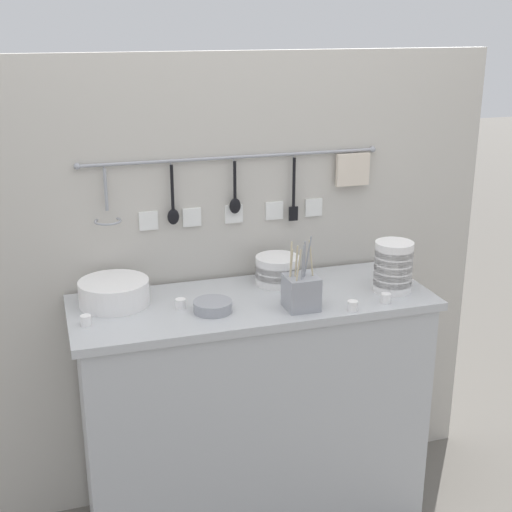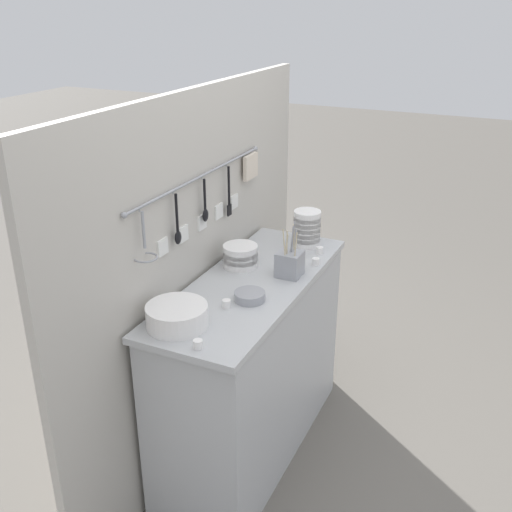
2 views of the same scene
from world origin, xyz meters
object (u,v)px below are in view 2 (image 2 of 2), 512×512
at_px(bowl_stack_nested_right, 240,256).
at_px(plate_stack, 177,316).
at_px(bowl_stack_tall_left, 307,228).
at_px(cup_beside_plates, 198,344).
at_px(steel_mixing_bowl, 250,296).
at_px(cutlery_caddy, 290,263).
at_px(cup_mid_row, 316,262).
at_px(cup_centre, 227,304).
at_px(cup_edge_near, 320,250).

distance_m(bowl_stack_nested_right, plate_stack, 0.62).
xyz_separation_m(bowl_stack_tall_left, cup_beside_plates, (-1.12, 0.01, -0.08)).
bearing_deg(plate_stack, steel_mixing_bowl, -27.97).
height_order(bowl_stack_nested_right, cutlery_caddy, cutlery_caddy).
relative_size(plate_stack, cup_mid_row, 6.82).
bearing_deg(cup_centre, cup_beside_plates, -171.20).
bearing_deg(cup_centre, cutlery_caddy, -16.99).
bearing_deg(steel_mixing_bowl, cup_edge_near, -9.82).
bearing_deg(cup_edge_near, cup_beside_plates, 173.69).
relative_size(bowl_stack_nested_right, cup_beside_plates, 4.62).
relative_size(steel_mixing_bowl, cup_mid_row, 3.71).
height_order(plate_stack, steel_mixing_bowl, plate_stack).
bearing_deg(bowl_stack_tall_left, steel_mixing_bowl, 179.65).
xyz_separation_m(bowl_stack_tall_left, cup_centre, (-0.79, 0.06, -0.08)).
distance_m(plate_stack, steel_mixing_bowl, 0.36).
distance_m(bowl_stack_nested_right, cutlery_caddy, 0.26).
xyz_separation_m(bowl_stack_nested_right, cup_mid_row, (0.16, -0.33, -0.04)).
height_order(plate_stack, cup_mid_row, plate_stack).
distance_m(cutlery_caddy, cup_centre, 0.42).
relative_size(bowl_stack_nested_right, cup_mid_row, 4.62).
xyz_separation_m(bowl_stack_nested_right, bowl_stack_tall_left, (0.38, -0.20, 0.04)).
relative_size(cup_edge_near, cup_beside_plates, 1.00).
bearing_deg(cup_edge_near, bowl_stack_nested_right, 135.68).
xyz_separation_m(bowl_stack_tall_left, plate_stack, (-1.00, 0.17, -0.05)).
bearing_deg(bowl_stack_tall_left, cutlery_caddy, -171.31).
xyz_separation_m(bowl_stack_tall_left, steel_mixing_bowl, (-0.69, 0.00, -0.08)).
distance_m(bowl_stack_tall_left, steel_mixing_bowl, 0.69).
bearing_deg(bowl_stack_tall_left, cup_beside_plates, 179.30).
relative_size(bowl_stack_nested_right, plate_stack, 0.68).
bearing_deg(cup_centre, cup_mid_row, -18.94).
bearing_deg(cup_edge_near, steel_mixing_bowl, 170.18).
distance_m(bowl_stack_nested_right, cup_beside_plates, 0.76).
bearing_deg(bowl_stack_nested_right, cutlery_caddy, -90.08).
xyz_separation_m(cup_edge_near, cup_beside_plates, (-1.04, 0.11, 0.00)).
bearing_deg(cutlery_caddy, plate_stack, 159.52).
height_order(plate_stack, cup_beside_plates, plate_stack).
xyz_separation_m(bowl_stack_nested_right, cup_edge_near, (0.31, -0.30, -0.04)).
bearing_deg(plate_stack, cup_mid_row, -21.12).
bearing_deg(cup_mid_row, cup_beside_plates, 170.87).
height_order(cutlery_caddy, cup_edge_near, cutlery_caddy).
bearing_deg(cup_beside_plates, steel_mixing_bowl, -1.26).
relative_size(plate_stack, cup_beside_plates, 6.82).
xyz_separation_m(bowl_stack_nested_right, cutlery_caddy, (-0.00, -0.26, 0.01)).
distance_m(plate_stack, cup_mid_row, 0.84).
relative_size(cutlery_caddy, cup_edge_near, 7.24).
distance_m(cup_mid_row, cup_beside_plates, 0.91).
xyz_separation_m(plate_stack, cup_edge_near, (0.93, -0.27, -0.03)).
relative_size(steel_mixing_bowl, cup_edge_near, 3.71).
bearing_deg(steel_mixing_bowl, cup_beside_plates, 178.74).
xyz_separation_m(bowl_stack_tall_left, cutlery_caddy, (-0.38, -0.06, -0.03)).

